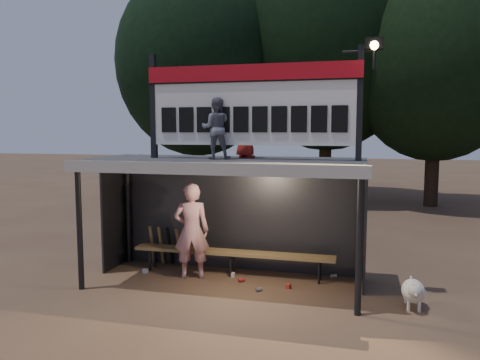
% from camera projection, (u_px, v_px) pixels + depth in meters
% --- Properties ---
extents(ground, '(80.00, 80.00, 0.00)m').
position_uv_depth(ground, '(224.00, 284.00, 8.66)').
color(ground, brown).
rests_on(ground, ground).
extents(player, '(0.77, 0.62, 1.84)m').
position_uv_depth(player, '(192.00, 231.00, 8.92)').
color(player, silver).
rests_on(player, ground).
extents(child_a, '(0.60, 0.51, 1.09)m').
position_uv_depth(child_a, '(216.00, 128.00, 8.28)').
color(child_a, slate).
rests_on(child_a, dugout_shelter).
extents(child_b, '(0.57, 0.52, 0.98)m').
position_uv_depth(child_b, '(246.00, 131.00, 8.67)').
color(child_b, '#AE231A').
rests_on(child_b, dugout_shelter).
extents(dugout_shelter, '(5.10, 2.08, 2.32)m').
position_uv_depth(dugout_shelter, '(228.00, 183.00, 8.69)').
color(dugout_shelter, '#3A3A3C').
rests_on(dugout_shelter, ground).
extents(scoreboard_assembly, '(4.10, 0.27, 1.99)m').
position_uv_depth(scoreboard_assembly, '(254.00, 102.00, 8.15)').
color(scoreboard_assembly, black).
rests_on(scoreboard_assembly, dugout_shelter).
extents(bench, '(4.00, 0.35, 0.48)m').
position_uv_depth(bench, '(232.00, 253.00, 9.14)').
color(bench, olive).
rests_on(bench, ground).
extents(tree_left, '(6.46, 6.46, 9.27)m').
position_uv_depth(tree_left, '(198.00, 63.00, 18.68)').
color(tree_left, '#2E2114').
rests_on(tree_left, ground).
extents(tree_mid, '(7.22, 7.22, 10.36)m').
position_uv_depth(tree_mid, '(327.00, 47.00, 18.83)').
color(tree_mid, '#302215').
rests_on(tree_mid, ground).
extents(tree_right, '(6.08, 6.08, 8.72)m').
position_uv_depth(tree_right, '(436.00, 65.00, 16.99)').
color(tree_right, '#322216').
rests_on(tree_right, ground).
extents(dog, '(0.36, 0.81, 0.49)m').
position_uv_depth(dog, '(413.00, 291.00, 7.45)').
color(dog, white).
rests_on(dog, ground).
extents(bats, '(0.68, 0.35, 0.84)m').
position_uv_depth(bats, '(165.00, 246.00, 9.77)').
color(bats, '#9D7B49').
rests_on(bats, ground).
extents(litter, '(3.79, 1.23, 0.08)m').
position_uv_depth(litter, '(248.00, 279.00, 8.81)').
color(litter, red).
rests_on(litter, ground).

